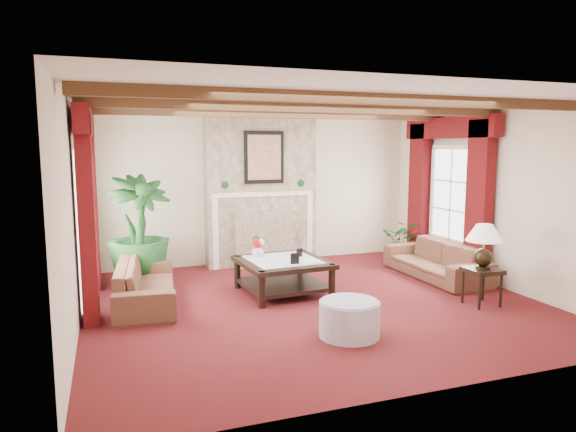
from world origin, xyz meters
name	(u,v)px	position (x,y,z in m)	size (l,w,h in m)	color
floor	(313,303)	(0.00, 0.00, 0.00)	(6.00, 6.00, 0.00)	#450F0C
ceiling	(315,103)	(0.00, 0.00, 2.70)	(6.00, 6.00, 0.00)	white
back_wall	(258,190)	(0.00, 2.75, 1.35)	(6.00, 0.02, 2.70)	beige
left_wall	(73,215)	(-3.00, 0.00, 1.35)	(0.02, 5.50, 2.70)	beige
right_wall	(495,198)	(3.00, 0.00, 1.35)	(0.02, 5.50, 2.70)	beige
ceiling_beams	(315,108)	(0.00, 0.00, 2.64)	(6.00, 3.00, 0.12)	#3A2512
fireplace	(260,115)	(0.00, 2.55, 2.70)	(2.00, 0.52, 2.70)	tan
french_door_left	(77,147)	(-2.97, 1.00, 2.13)	(0.10, 1.10, 2.16)	white
french_door_right	(454,147)	(2.97, 1.00, 2.13)	(0.10, 1.10, 2.16)	white
curtains_left	(84,115)	(-2.86, 1.00, 2.55)	(0.20, 2.40, 2.55)	#4B0A0C
curtains_right	(450,122)	(2.86, 1.00, 2.55)	(0.20, 2.40, 2.55)	#4B0A0C
sofa_left	(146,277)	(-2.18, 0.73, 0.38)	(0.74, 1.98, 0.76)	#3B1015
sofa_right	(436,254)	(2.41, 0.61, 0.39)	(0.60, 2.01, 0.78)	#3B1015
potted_palm	(140,254)	(-2.18, 1.83, 0.48)	(1.45, 1.93, 0.96)	black
small_plant	(403,245)	(2.53, 1.80, 0.31)	(1.06, 1.07, 0.62)	black
coffee_table	(283,277)	(-0.24, 0.59, 0.25)	(1.21, 1.21, 0.50)	black
side_table	(482,287)	(2.12, -0.84, 0.25)	(0.43, 0.43, 0.51)	black
ottoman	(349,319)	(-0.09, -1.30, 0.20)	(0.69, 0.69, 0.40)	#A69EB3
table_lamp	(484,246)	(2.12, -0.84, 0.82)	(0.49, 0.49, 0.62)	black
flower_vase	(258,251)	(-0.53, 0.93, 0.59)	(0.21, 0.22, 0.18)	silver
book	(305,254)	(-0.02, 0.29, 0.63)	(0.20, 0.05, 0.28)	black
photo_frame_a	(295,259)	(-0.18, 0.25, 0.58)	(0.12, 0.02, 0.16)	black
photo_frame_b	(299,253)	(0.05, 0.68, 0.56)	(0.10, 0.02, 0.13)	black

